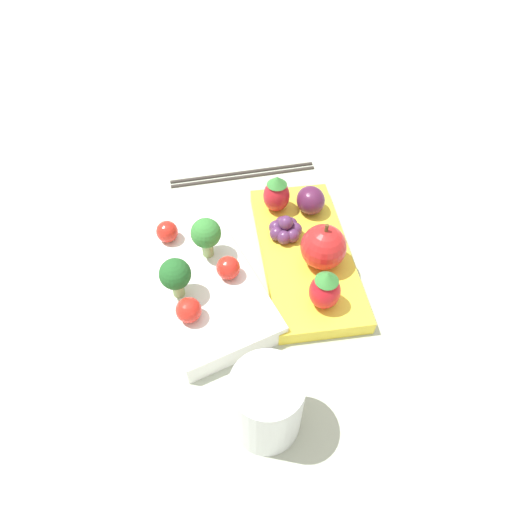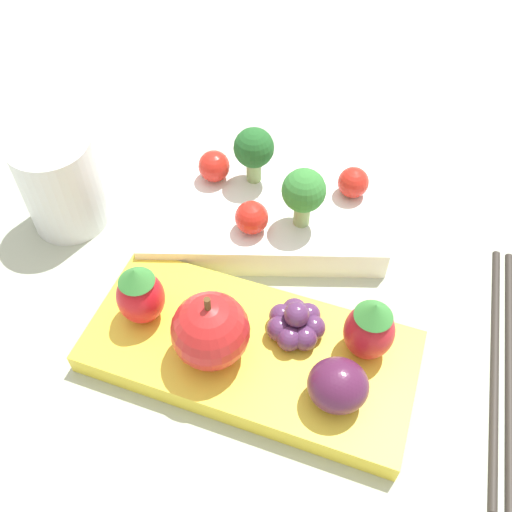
% 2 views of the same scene
% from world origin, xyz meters
% --- Properties ---
extents(ground_plane, '(4.00, 4.00, 0.00)m').
position_xyz_m(ground_plane, '(0.00, 0.00, 0.00)').
color(ground_plane, '#ADB7A3').
extents(bento_box_savoury, '(0.21, 0.14, 0.03)m').
position_xyz_m(bento_box_savoury, '(-0.01, 0.07, 0.01)').
color(bento_box_savoury, white).
rests_on(bento_box_savoury, ground_plane).
extents(bento_box_fruit, '(0.24, 0.14, 0.02)m').
position_xyz_m(bento_box_fruit, '(-0.00, -0.06, 0.01)').
color(bento_box_fruit, yellow).
rests_on(bento_box_fruit, ground_plane).
extents(broccoli_floret_0, '(0.03, 0.03, 0.05)m').
position_xyz_m(broccoli_floret_0, '(0.02, 0.05, 0.06)').
color(broccoli_floret_0, '#93B770').
rests_on(broccoli_floret_0, bento_box_savoury).
extents(broccoli_floret_1, '(0.03, 0.03, 0.05)m').
position_xyz_m(broccoli_floret_1, '(-0.03, 0.09, 0.06)').
color(broccoli_floret_1, '#93B770').
rests_on(broccoli_floret_1, bento_box_savoury).
extents(cherry_tomato_0, '(0.03, 0.03, 0.03)m').
position_xyz_m(cherry_tomato_0, '(-0.02, 0.04, 0.04)').
color(cherry_tomato_0, red).
rests_on(cherry_tomato_0, bento_box_savoury).
extents(cherry_tomato_1, '(0.03, 0.03, 0.03)m').
position_xyz_m(cherry_tomato_1, '(0.06, 0.09, 0.04)').
color(cherry_tomato_1, red).
rests_on(cherry_tomato_1, bento_box_savoury).
extents(cherry_tomato_2, '(0.03, 0.03, 0.03)m').
position_xyz_m(cherry_tomato_2, '(-0.06, 0.09, 0.04)').
color(cherry_tomato_2, red).
rests_on(cherry_tomato_2, bento_box_savoury).
extents(apple, '(0.05, 0.05, 0.06)m').
position_xyz_m(apple, '(-0.02, -0.07, 0.04)').
color(apple, red).
rests_on(apple, bento_box_fruit).
extents(strawberry_0, '(0.03, 0.03, 0.05)m').
position_xyz_m(strawberry_0, '(-0.08, -0.05, 0.04)').
color(strawberry_0, red).
rests_on(strawberry_0, bento_box_fruit).
extents(strawberry_1, '(0.03, 0.03, 0.05)m').
position_xyz_m(strawberry_1, '(0.08, -0.05, 0.04)').
color(strawberry_1, red).
rests_on(strawberry_1, bento_box_fruit).
extents(plum, '(0.04, 0.04, 0.03)m').
position_xyz_m(plum, '(0.06, -0.09, 0.04)').
color(plum, '#511E42').
rests_on(plum, bento_box_fruit).
extents(grape_cluster, '(0.04, 0.04, 0.03)m').
position_xyz_m(grape_cluster, '(0.03, -0.05, 0.03)').
color(grape_cluster, '#562D5B').
rests_on(grape_cluster, bento_box_fruit).
extents(drinking_cup, '(0.06, 0.06, 0.08)m').
position_xyz_m(drinking_cup, '(-0.18, 0.04, 0.04)').
color(drinking_cup, silver).
rests_on(drinking_cup, ground_plane).
extents(chopsticks_pair, '(0.03, 0.21, 0.01)m').
position_xyz_m(chopsticks_pair, '(0.18, -0.03, 0.00)').
color(chopsticks_pair, '#332D28').
rests_on(chopsticks_pair, ground_plane).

